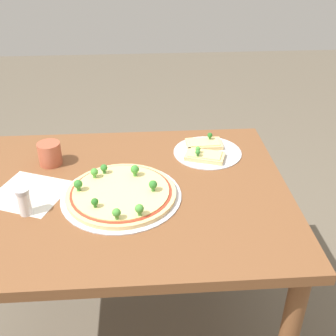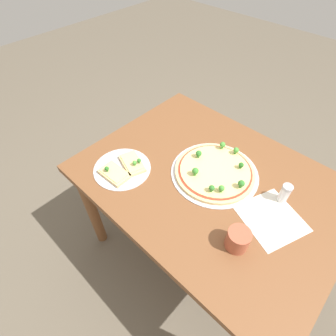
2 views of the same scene
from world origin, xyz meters
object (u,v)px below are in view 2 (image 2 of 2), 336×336
dining_table (208,191)px  pizza_tray_slice (123,168)px  condiment_shaker (285,193)px  drinking_cup (238,239)px  pizza_tray_whole (215,171)px

dining_table → pizza_tray_slice: pizza_tray_slice is taller
pizza_tray_slice → condiment_shaker: size_ratio=2.93×
pizza_tray_slice → drinking_cup: (0.58, 0.04, 0.03)m
drinking_cup → pizza_tray_slice: bearing=-175.9°
drinking_cup → pizza_tray_whole: bearing=139.0°
pizza_tray_whole → condiment_shaker: condiment_shaker is taller
pizza_tray_whole → pizza_tray_slice: bearing=-139.6°
dining_table → pizza_tray_whole: size_ratio=2.89×
dining_table → condiment_shaker: (0.28, 0.11, 0.14)m
pizza_tray_whole → condiment_shaker: bearing=13.7°
condiment_shaker → pizza_tray_slice: bearing=-150.7°
pizza_tray_whole → pizza_tray_slice: 0.42m
drinking_cup → condiment_shaker: 0.30m
pizza_tray_slice → drinking_cup: size_ratio=3.10×
pizza_tray_whole → dining_table: bearing=-78.8°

